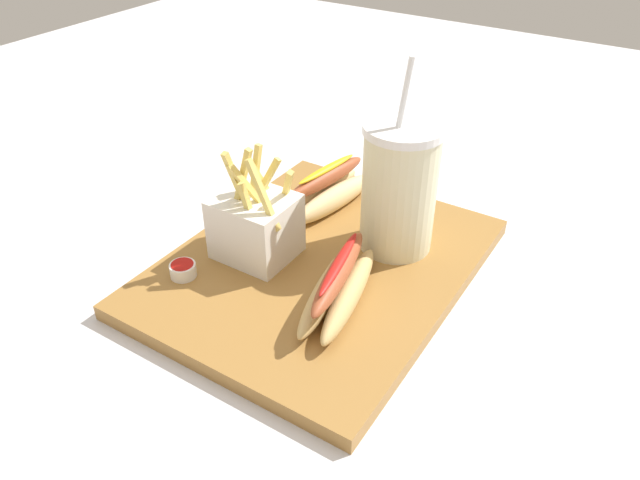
# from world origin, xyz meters

# --- Properties ---
(ground_plane) EXTENTS (2.40, 2.40, 0.02)m
(ground_plane) POSITION_xyz_m (0.00, 0.00, -0.01)
(ground_plane) COLOR silver
(food_tray) EXTENTS (0.43, 0.34, 0.02)m
(food_tray) POSITION_xyz_m (0.00, 0.00, 0.01)
(food_tray) COLOR olive
(food_tray) RESTS_ON ground_plane
(soda_cup) EXTENTS (0.10, 0.10, 0.25)m
(soda_cup) POSITION_xyz_m (-0.08, 0.06, 0.10)
(soda_cup) COLOR beige
(soda_cup) RESTS_ON food_tray
(fries_basket) EXTENTS (0.08, 0.10, 0.15)m
(fries_basket) POSITION_xyz_m (0.03, -0.07, 0.06)
(fries_basket) COLOR white
(fries_basket) RESTS_ON food_tray
(hot_dog_1) EXTENTS (0.18, 0.09, 0.06)m
(hot_dog_1) POSITION_xyz_m (0.06, 0.06, 0.04)
(hot_dog_1) COLOR tan
(hot_dog_1) RESTS_ON food_tray
(hot_dog_2) EXTENTS (0.17, 0.08, 0.06)m
(hot_dog_2) POSITION_xyz_m (-0.12, -0.06, 0.04)
(hot_dog_2) COLOR #E5C689
(hot_dog_2) RESTS_ON food_tray
(ketchup_cup_1) EXTENTS (0.03, 0.03, 0.02)m
(ketchup_cup_1) POSITION_xyz_m (0.12, -0.12, 0.03)
(ketchup_cup_1) COLOR white
(ketchup_cup_1) RESTS_ON food_tray
(ketchup_cup_2) EXTENTS (0.03, 0.03, 0.02)m
(ketchup_cup_2) POSITION_xyz_m (-0.17, 0.03, 0.03)
(ketchup_cup_2) COLOR white
(ketchup_cup_2) RESTS_ON food_tray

